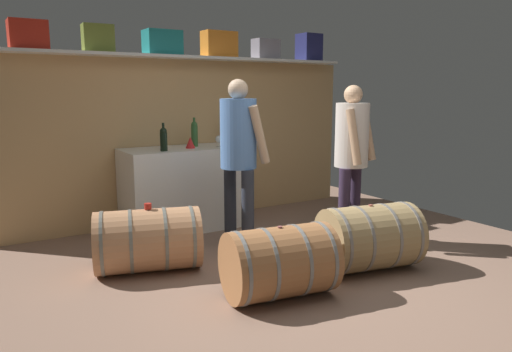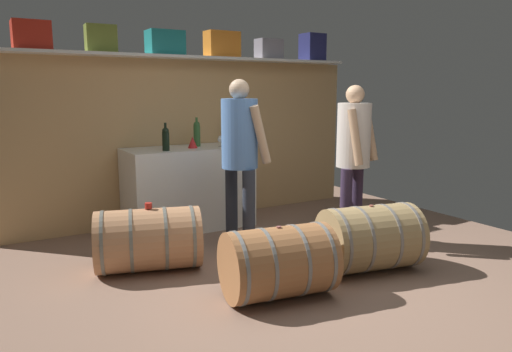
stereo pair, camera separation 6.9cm
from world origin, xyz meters
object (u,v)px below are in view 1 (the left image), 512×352
object	(u,v)px
toolcase_teal	(162,43)
wine_glass	(219,140)
wine_barrel_flank	(280,262)
work_cabinet	(186,188)
wine_bottle_amber	(228,133)
toolcase_orange	(219,44)
toolcase_grey	(266,49)
red_funnel	(190,142)
wine_bottle_green	(194,133)
tasting_cup	(148,206)
toolcase_olive	(98,39)
winemaker_pouring	(239,146)
wine_bottle_dark	(164,139)
wine_barrel_near	(148,240)
wine_barrel_far	(369,237)
toolcase_red	(28,35)
toolcase_navy	(309,48)
visitor_tasting	(352,147)

from	to	relation	value
toolcase_teal	wine_glass	bearing A→B (deg)	-39.01
wine_glass	wine_barrel_flank	distance (m)	2.21
work_cabinet	wine_bottle_amber	size ratio (longest dim) A/B	4.85
toolcase_orange	toolcase_grey	xyz separation A→B (m)	(0.67, 0.00, -0.03)
wine_glass	red_funnel	size ratio (longest dim) A/B	1.03
toolcase_grey	wine_bottle_green	world-z (taller)	toolcase_grey
toolcase_teal	tasting_cup	xyz separation A→B (m)	(-0.70, -1.34, -1.52)
toolcase_olive	winemaker_pouring	world-z (taller)	toolcase_olive
wine_bottle_dark	wine_barrel_near	xyz separation A→B (m)	(-0.53, -0.93, -0.79)
red_funnel	winemaker_pouring	xyz separation A→B (m)	(0.13, -0.88, 0.03)
toolcase_olive	toolcase_teal	xyz separation A→B (m)	(0.71, 0.00, -0.01)
toolcase_teal	wine_bottle_green	xyz separation A→B (m)	(0.29, -0.18, -1.02)
toolcase_olive	toolcase_orange	bearing A→B (deg)	2.50
wine_barrel_far	toolcase_red	bearing A→B (deg)	147.11
winemaker_pouring	toolcase_olive	bearing A→B (deg)	-146.03
toolcase_navy	red_funnel	xyz separation A→B (m)	(-1.91, -0.32, -1.15)
toolcase_navy	wine_bottle_dark	xyz separation A→B (m)	(-2.26, -0.41, -1.08)
toolcase_teal	wine_barrel_flank	size ratio (longest dim) A/B	0.45
toolcase_red	wine_bottle_dark	bearing A→B (deg)	-19.04
tasting_cup	toolcase_grey	bearing A→B (deg)	32.75
toolcase_grey	wine_barrel_far	bearing A→B (deg)	-102.36
wine_bottle_dark	visitor_tasting	bearing A→B (deg)	-36.77
wine_barrel_flank	tasting_cup	world-z (taller)	tasting_cup
toolcase_red	wine_bottle_amber	size ratio (longest dim) A/B	1.19
toolcase_olive	wine_glass	xyz separation A→B (m)	(1.20, -0.39, -1.09)
toolcase_grey	toolcase_teal	bearing A→B (deg)	177.55
toolcase_orange	toolcase_olive	bearing A→B (deg)	179.02
toolcase_orange	red_funnel	bearing A→B (deg)	-150.64
work_cabinet	wine_bottle_dark	world-z (taller)	wine_bottle_dark
toolcase_teal	winemaker_pouring	distance (m)	1.64
work_cabinet	wine_bottle_dark	distance (m)	0.70
wine_bottle_amber	toolcase_red	bearing A→B (deg)	177.33
wine_bottle_dark	red_funnel	bearing A→B (deg)	14.49
wine_bottle_amber	red_funnel	distance (m)	0.65
wine_bottle_amber	red_funnel	bearing A→B (deg)	-159.82
wine_bottle_dark	tasting_cup	world-z (taller)	wine_bottle_dark
toolcase_orange	visitor_tasting	size ratio (longest dim) A/B	0.25
toolcase_navy	wine_bottle_amber	distance (m)	1.70
tasting_cup	wine_barrel_far	bearing A→B (deg)	-30.73
toolcase_red	wine_bottle_green	xyz separation A→B (m)	(1.67, -0.18, -1.02)
toolcase_orange	wine_bottle_green	xyz separation A→B (m)	(-0.43, -0.18, -1.04)
toolcase_red	toolcase_navy	size ratio (longest dim) A/B	0.98
toolcase_teal	wine_bottle_amber	xyz separation A→B (m)	(0.77, -0.10, -1.04)
wine_barrel_flank	tasting_cup	size ratio (longest dim) A/B	14.38
wine_bottle_dark	visitor_tasting	world-z (taller)	visitor_tasting
wine_bottle_dark	toolcase_olive	bearing A→B (deg)	142.04
toolcase_red	red_funnel	size ratio (longest dim) A/B	2.71
toolcase_grey	wine_barrel_flank	size ratio (longest dim) A/B	0.37
red_funnel	winemaker_pouring	bearing A→B (deg)	-81.82
wine_glass	red_funnel	world-z (taller)	wine_glass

